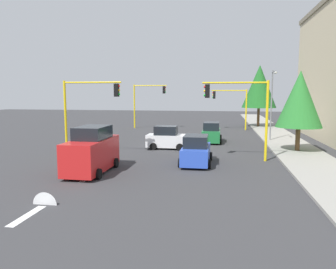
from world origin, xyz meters
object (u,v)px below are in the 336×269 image
traffic_signal_far_right (147,98)px  delivery_van_red (92,151)px  traffic_signal_far_left (232,101)px  tree_roadside_far (259,86)px  traffic_signal_near_left (241,104)px  tree_roadside_near (300,99)px  car_blue (196,151)px  traffic_signal_near_right (87,103)px  street_lamp_curbside (272,98)px  car_green (211,133)px  car_white (168,138)px

traffic_signal_far_right → delivery_van_red: (25.11, 2.45, -2.91)m
traffic_signal_far_left → tree_roadside_far: bearing=136.0°
traffic_signal_near_left → tree_roadside_near: 6.26m
car_blue → traffic_signal_near_right: bearing=-102.1°
tree_roadside_far → street_lamp_curbside: bearing=-1.2°
tree_roadside_near → car_blue: bearing=-53.2°
traffic_signal_near_left → traffic_signal_far_left: traffic_signal_near_left is taller
traffic_signal_near_left → delivery_van_red: 10.68m
traffic_signal_far_left → traffic_signal_far_right: traffic_signal_far_right is taller
traffic_signal_near_left → car_green: size_ratio=1.43×
tree_roadside_far → car_green: tree_roadside_far is taller
traffic_signal_near_left → car_white: 7.75m
car_blue → car_green: 10.18m
tree_roadside_far → traffic_signal_far_left: bearing=-44.0°
delivery_van_red → traffic_signal_far_right: bearing=-174.4°
car_blue → delivery_van_red: bearing=-61.3°
traffic_signal_far_left → delivery_van_red: size_ratio=1.10×
traffic_signal_far_right → tree_roadside_near: size_ratio=0.91×
car_white → car_green: same height
car_white → car_blue: bearing=26.7°
tree_roadside_far → delivery_van_red: bearing=-23.7°
street_lamp_curbside → tree_roadside_far: tree_roadside_far is taller
traffic_signal_near_left → traffic_signal_far_right: bearing=-150.2°
tree_roadside_near → street_lamp_curbside: bearing=-167.0°
traffic_signal_near_left → car_green: 9.19m
traffic_signal_far_left → car_white: 17.26m
street_lamp_curbside → car_green: size_ratio=1.78×
traffic_signal_near_right → traffic_signal_far_right: (-20.00, -0.04, 0.15)m
traffic_signal_near_right → street_lamp_curbside: 17.74m
traffic_signal_far_left → traffic_signal_near_right: bearing=-29.5°
traffic_signal_near_right → delivery_van_red: bearing=25.3°
traffic_signal_near_right → traffic_signal_near_left: bearing=90.0°
traffic_signal_near_right → tree_roadside_far: 28.46m
traffic_signal_near_right → car_blue: bearing=77.9°
traffic_signal_near_left → traffic_signal_far_left: size_ratio=1.07×
traffic_signal_near_left → tree_roadside_far: bearing=171.0°
traffic_signal_far_right → car_white: (16.00, 5.56, -3.30)m
traffic_signal_far_right → car_blue: 23.63m
traffic_signal_far_left → car_green: bearing=-10.7°
traffic_signal_far_left → car_white: size_ratio=1.45×
delivery_van_red → car_white: 9.63m
traffic_signal_far_left → tree_roadside_near: size_ratio=0.80×
tree_roadside_near → car_green: size_ratio=1.66×
delivery_van_red → car_blue: 6.89m
car_white → car_green: bearing=140.3°
traffic_signal_far_left → tree_roadside_near: bearing=16.9°
delivery_van_red → car_green: (-13.46, 6.71, -0.39)m
traffic_signal_far_left → car_green: 12.20m
street_lamp_curbside → traffic_signal_far_right: bearing=-124.8°
tree_roadside_near → car_blue: tree_roadside_near is taller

